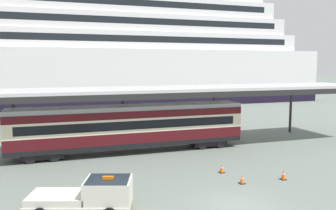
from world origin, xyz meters
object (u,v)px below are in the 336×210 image
train_carriage (130,126)px  traffic_cone_mid (222,168)px  service_truck (90,196)px  traffic_cone_near (283,175)px  traffic_cone_far (242,179)px

train_carriage → traffic_cone_mid: bearing=-58.5°
service_truck → traffic_cone_near: service_truck is taller
train_carriage → traffic_cone_far: 11.62m
train_carriage → service_truck: train_carriage is taller
train_carriage → traffic_cone_far: (4.98, -10.31, -2.01)m
train_carriage → traffic_cone_far: bearing=-64.2°
service_truck → traffic_cone_mid: (9.57, 4.19, -0.68)m
service_truck → traffic_cone_far: bearing=9.9°
traffic_cone_near → traffic_cone_mid: traffic_cone_near is taller
train_carriage → traffic_cone_mid: 9.40m
traffic_cone_near → traffic_cone_mid: 4.14m
traffic_cone_far → service_truck: bearing=-170.1°
traffic_cone_mid → traffic_cone_far: (0.17, -2.48, -0.02)m
train_carriage → traffic_cone_mid: size_ratio=31.44×
traffic_cone_mid → traffic_cone_far: bearing=-86.1°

